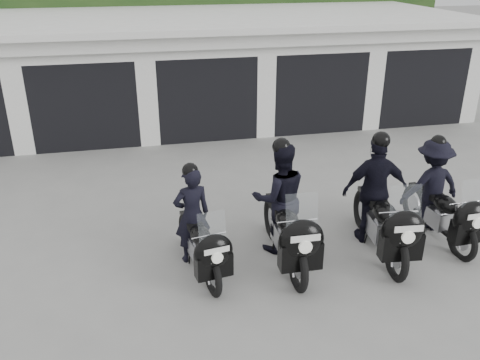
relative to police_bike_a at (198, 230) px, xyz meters
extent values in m
plane|color=gray|center=(1.14, 0.49, -0.69)|extent=(80.00, 80.00, 0.00)
cube|color=white|center=(1.14, 8.99, 0.71)|extent=(16.00, 6.00, 2.80)
cube|color=white|center=(1.14, 8.79, 2.19)|extent=(16.40, 6.80, 0.16)
cube|color=white|center=(1.14, 5.74, 1.96)|extent=(16.40, 0.12, 0.40)
cube|color=black|center=(1.14, 5.97, -0.57)|extent=(16.00, 0.06, 0.24)
cube|color=white|center=(-3.51, 6.14, 0.71)|extent=(0.50, 0.50, 2.80)
cube|color=black|center=(-1.96, 7.19, 0.41)|extent=(2.60, 2.60, 2.20)
cube|color=white|center=(-1.96, 6.14, 1.81)|extent=(2.60, 0.50, 0.60)
cube|color=white|center=(-0.41, 6.14, 0.71)|extent=(0.50, 0.50, 2.80)
cube|color=black|center=(1.14, 7.19, 0.41)|extent=(2.60, 2.60, 2.20)
cube|color=white|center=(1.14, 6.14, 1.81)|extent=(2.60, 0.50, 0.60)
cube|color=white|center=(2.69, 6.14, 0.71)|extent=(0.50, 0.50, 2.80)
cube|color=black|center=(4.24, 7.19, 0.41)|extent=(2.60, 2.60, 2.20)
cube|color=white|center=(4.24, 6.14, 1.81)|extent=(2.60, 0.50, 0.60)
cube|color=white|center=(5.79, 6.14, 0.71)|extent=(0.50, 0.50, 2.80)
cube|color=black|center=(7.34, 7.19, 0.41)|extent=(2.60, 2.60, 2.20)
cube|color=white|center=(7.34, 6.14, 1.81)|extent=(2.60, 0.50, 0.60)
cube|color=white|center=(8.89, 6.14, 0.71)|extent=(0.50, 0.50, 2.80)
cube|color=#183513|center=(1.14, 12.99, 1.46)|extent=(20.00, 2.00, 4.30)
cylinder|color=black|center=(-5.36, 14.49, 0.96)|extent=(0.24, 0.24, 3.30)
cylinder|color=black|center=(4.14, 14.49, 0.96)|extent=(0.24, 0.24, 3.30)
cylinder|color=black|center=(8.64, 14.49, 0.96)|extent=(0.24, 0.24, 3.30)
torus|color=black|center=(0.11, -0.66, -0.41)|extent=(0.21, 0.68, 0.67)
torus|color=black|center=(-0.11, 0.65, -0.41)|extent=(0.21, 0.68, 0.67)
cube|color=#B5B4BA|center=(0.00, 0.02, -0.34)|extent=(0.32, 0.54, 0.30)
cube|color=black|center=(0.00, 0.00, -0.49)|extent=(0.27, 1.20, 0.06)
ellipsoid|color=black|center=(0.02, -0.14, -0.03)|extent=(0.38, 0.57, 0.27)
cube|color=black|center=(-0.04, 0.25, -0.01)|extent=(0.32, 0.54, 0.09)
ellipsoid|color=black|center=(0.12, -0.73, 0.03)|extent=(0.62, 0.40, 0.55)
cube|color=black|center=(0.12, -0.73, -0.18)|extent=(0.56, 0.29, 0.37)
cube|color=#B2BFC6|center=(0.12, -0.70, 0.40)|extent=(0.42, 0.17, 0.47)
cylinder|color=silver|center=(0.09, -0.55, 0.19)|extent=(0.51, 0.11, 0.03)
cube|color=white|center=(0.15, -0.88, 0.14)|extent=(0.37, 0.07, 0.08)
cube|color=white|center=(0.14, -0.86, -0.03)|extent=(0.17, 0.04, 0.09)
imported|color=black|center=(-0.05, 0.27, 0.12)|extent=(0.65, 0.48, 1.62)
sphere|color=black|center=(-0.05, 0.27, 0.88)|extent=(0.25, 0.25, 0.25)
torus|color=black|center=(1.37, -0.79, -0.36)|extent=(0.14, 0.79, 0.79)
torus|color=black|center=(1.41, 0.76, -0.36)|extent=(0.14, 0.79, 0.79)
cube|color=#B5B4BA|center=(1.39, 0.01, -0.28)|extent=(0.29, 0.60, 0.34)
cube|color=black|center=(1.39, -0.01, -0.46)|extent=(0.12, 1.40, 0.06)
ellipsoid|color=black|center=(1.39, -0.18, 0.08)|extent=(0.36, 0.63, 0.31)
cube|color=black|center=(1.40, 0.29, 0.10)|extent=(0.29, 0.60, 0.11)
ellipsoid|color=black|center=(1.37, -0.88, 0.15)|extent=(0.69, 0.37, 0.65)
cube|color=black|center=(1.37, -0.88, -0.10)|extent=(0.63, 0.25, 0.43)
cube|color=#B2BFC6|center=(1.37, -0.84, 0.58)|extent=(0.48, 0.14, 0.55)
cylinder|color=silver|center=(1.38, -0.66, 0.34)|extent=(0.60, 0.04, 0.03)
cube|color=white|center=(1.37, -1.06, 0.28)|extent=(0.43, 0.03, 0.10)
cube|color=white|center=(1.37, -1.03, 0.08)|extent=(0.19, 0.02, 0.11)
imported|color=black|center=(1.40, 0.31, 0.25)|extent=(0.93, 0.73, 1.89)
sphere|color=black|center=(1.40, 0.31, 1.14)|extent=(0.29, 0.29, 0.29)
torus|color=black|center=(2.93, -0.86, -0.36)|extent=(0.20, 0.80, 0.79)
torus|color=black|center=(3.10, 0.68, -0.36)|extent=(0.20, 0.80, 0.79)
cube|color=#B5B4BA|center=(3.02, -0.07, -0.28)|extent=(0.34, 0.62, 0.35)
cube|color=black|center=(3.01, -0.09, -0.45)|extent=(0.24, 1.41, 0.06)
ellipsoid|color=black|center=(3.00, -0.25, 0.09)|extent=(0.41, 0.66, 0.31)
cube|color=black|center=(3.05, 0.21, 0.11)|extent=(0.34, 0.62, 0.11)
ellipsoid|color=black|center=(2.92, -0.95, 0.15)|extent=(0.72, 0.43, 0.65)
cube|color=black|center=(2.92, -0.95, -0.10)|extent=(0.65, 0.30, 0.43)
cube|color=#B2BFC6|center=(2.92, -0.92, 0.58)|extent=(0.49, 0.18, 0.55)
cylinder|color=silver|center=(2.94, -0.73, 0.35)|extent=(0.60, 0.09, 0.03)
cube|color=white|center=(2.90, -1.13, 0.28)|extent=(0.43, 0.06, 0.10)
cube|color=white|center=(2.91, -1.10, 0.09)|extent=(0.20, 0.04, 0.11)
imported|color=black|center=(3.05, 0.23, 0.26)|extent=(1.17, 0.75, 1.90)
sphere|color=black|center=(3.05, 0.23, 1.14)|extent=(0.29, 0.29, 0.29)
torus|color=black|center=(4.25, -0.60, -0.39)|extent=(0.14, 0.71, 0.71)
torus|color=black|center=(4.19, 0.80, -0.39)|extent=(0.14, 0.71, 0.71)
cube|color=#B5B4BA|center=(4.22, 0.12, -0.32)|extent=(0.28, 0.55, 0.31)
cube|color=black|center=(4.22, 0.10, -0.48)|extent=(0.13, 1.27, 0.06)
ellipsoid|color=black|center=(4.23, -0.05, 0.01)|extent=(0.34, 0.57, 0.28)
cube|color=black|center=(4.21, 0.37, 0.03)|extent=(0.28, 0.55, 0.10)
ellipsoid|color=black|center=(4.25, -0.68, 0.07)|extent=(0.63, 0.35, 0.58)
cube|color=black|center=(4.25, -0.68, -0.16)|extent=(0.57, 0.24, 0.39)
cube|color=#B2BFC6|center=(4.25, -0.65, 0.46)|extent=(0.43, 0.13, 0.50)
cylinder|color=silver|center=(4.24, -0.48, 0.24)|extent=(0.55, 0.05, 0.03)
cube|color=white|center=(4.26, -0.84, 0.18)|extent=(0.39, 0.03, 0.09)
cube|color=white|center=(4.26, -0.81, 0.01)|extent=(0.18, 0.02, 0.10)
imported|color=black|center=(4.21, 0.39, 0.16)|extent=(1.13, 0.62, 1.71)
sphere|color=black|center=(4.21, 0.39, 0.96)|extent=(0.26, 0.26, 0.26)
camera|label=1|loc=(-0.84, -6.81, 3.86)|focal=38.00mm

